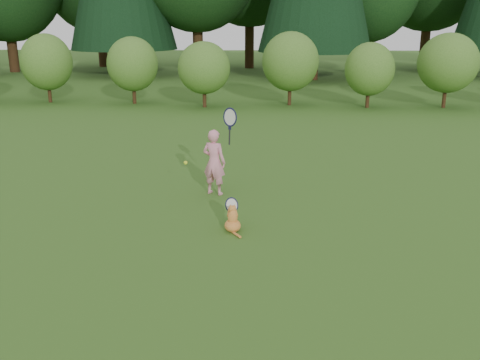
# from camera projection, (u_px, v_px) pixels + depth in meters

# --- Properties ---
(ground) EXTENTS (100.00, 100.00, 0.00)m
(ground) POSITION_uv_depth(u_px,v_px,m) (225.00, 239.00, 8.17)
(ground) COLOR #2B5217
(ground) RESTS_ON ground
(shrub_row) EXTENTS (28.00, 3.00, 2.80)m
(shrub_row) POSITION_uv_depth(u_px,v_px,m) (247.00, 69.00, 20.19)
(shrub_row) COLOR #3D6720
(shrub_row) RESTS_ON ground
(child) EXTENTS (0.73, 0.49, 1.88)m
(child) POSITION_uv_depth(u_px,v_px,m) (215.00, 161.00, 10.07)
(child) COLOR pink
(child) RESTS_ON ground
(cat) EXTENTS (0.33, 0.65, 0.59)m
(cat) POSITION_uv_depth(u_px,v_px,m) (233.00, 217.00, 8.42)
(cat) COLOR #D06228
(cat) RESTS_ON ground
(tennis_ball) EXTENTS (0.07, 0.07, 0.07)m
(tennis_ball) POSITION_uv_depth(u_px,v_px,m) (186.00, 163.00, 9.98)
(tennis_ball) COLOR #C5E51B
(tennis_ball) RESTS_ON ground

